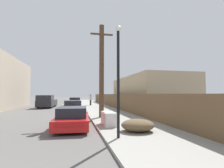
{
  "coord_description": "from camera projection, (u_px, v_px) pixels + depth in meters",
  "views": [
    {
      "loc": [
        1.99,
        -1.85,
        1.9
      ],
      "look_at": [
        5.0,
        12.07,
        2.74
      ],
      "focal_mm": 28.0,
      "sensor_mm": 36.0,
      "label": 1
    }
  ],
  "objects": [
    {
      "name": "sidewalk_curb",
      "position": [
        97.0,
        107.0,
        25.33
      ],
      "size": [
        4.2,
        63.0,
        0.12
      ],
      "primitive_type": "cube",
      "color": "gray",
      "rests_on": "ground"
    },
    {
      "name": "car_parked_mid",
      "position": [
        72.0,
        107.0,
        18.03
      ],
      "size": [
        2.18,
        4.21,
        1.27
      ],
      "rotation": [
        0.0,
        0.0,
        0.07
      ],
      "color": "silver",
      "rests_on": "ground"
    },
    {
      "name": "wooden_fence",
      "position": [
        116.0,
        101.0,
        22.47
      ],
      "size": [
        0.08,
        43.46,
        1.81
      ],
      "primitive_type": "cube",
      "color": "brown",
      "rests_on": "sidewalk_curb"
    },
    {
      "name": "pickup_truck",
      "position": [
        47.0,
        101.0,
        25.01
      ],
      "size": [
        2.26,
        5.96,
        1.77
      ],
      "rotation": [
        0.0,
        0.0,
        3.1
      ],
      "color": "#232328",
      "rests_on": "ground"
    },
    {
      "name": "discarded_fridge",
      "position": [
        108.0,
        119.0,
        10.09
      ],
      "size": [
        0.66,
        1.56,
        0.78
      ],
      "rotation": [
        0.0,
        0.0,
        0.01
      ],
      "color": "white",
      "rests_on": "sidewalk_curb"
    },
    {
      "name": "pedestrian",
      "position": [
        91.0,
        99.0,
        28.7
      ],
      "size": [
        0.34,
        0.34,
        1.79
      ],
      "color": "#282D42",
      "rests_on": "sidewalk_curb"
    },
    {
      "name": "parked_sports_car_red",
      "position": [
        73.0,
        118.0,
        9.94
      ],
      "size": [
        2.03,
        4.55,
        1.19
      ],
      "rotation": [
        0.0,
        0.0,
        -0.06
      ],
      "color": "red",
      "rests_on": "ground"
    },
    {
      "name": "street_lamp",
      "position": [
        118.0,
        72.0,
        7.29
      ],
      "size": [
        0.26,
        0.26,
        4.7
      ],
      "color": "black",
      "rests_on": "sidewalk_curb"
    },
    {
      "name": "brush_pile",
      "position": [
        138.0,
        125.0,
        8.43
      ],
      "size": [
        1.6,
        1.51,
        0.58
      ],
      "color": "brown",
      "rests_on": "sidewalk_curb"
    },
    {
      "name": "building_right_house",
      "position": [
        148.0,
        93.0,
        22.05
      ],
      "size": [
        6.0,
        12.87,
        4.04
      ],
      "primitive_type": "cube",
      "color": "tan",
      "rests_on": "ground"
    },
    {
      "name": "utility_pole",
      "position": [
        102.0,
        70.0,
        13.87
      ],
      "size": [
        1.8,
        0.38,
        7.34
      ],
      "color": "#4C3826",
      "rests_on": "sidewalk_curb"
    },
    {
      "name": "car_parked_far",
      "position": [
        74.0,
        102.0,
        26.66
      ],
      "size": [
        1.87,
        4.55,
        1.42
      ],
      "rotation": [
        0.0,
        0.0,
        0.03
      ],
      "color": "#5B1E19",
      "rests_on": "ground"
    }
  ]
}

